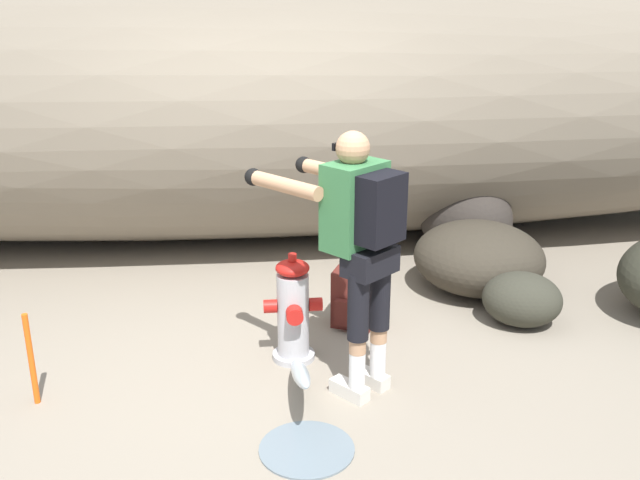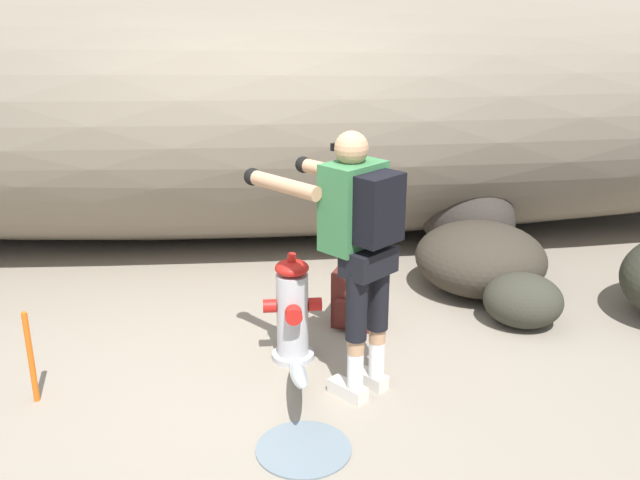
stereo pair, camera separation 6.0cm
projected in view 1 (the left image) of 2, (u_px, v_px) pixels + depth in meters
ground_plane at (273, 387)px, 4.63m from camera, size 56.00×56.00×0.04m
dirt_embankment at (256, 95)px, 7.11m from camera, size 17.46×3.20×2.79m
fire_hydrant at (293, 312)px, 4.84m from camera, size 0.40×0.34×0.77m
hydrant_water_jet at (302, 392)px, 4.23m from camera, size 0.53×1.17×0.45m
utility_worker at (357, 232)px, 4.25m from camera, size 0.92×0.99×1.65m
spare_backpack at (353, 299)px, 5.36m from camera, size 0.36×0.35×0.47m
boulder_mid at (465, 217)px, 6.68m from camera, size 1.14×1.19×0.78m
boulder_small at (479, 258)px, 5.95m from camera, size 1.43×1.40×0.59m
boulder_outlier at (522, 299)px, 5.39m from camera, size 0.74×0.69×0.41m
survey_stake at (31, 359)px, 4.33m from camera, size 0.04×0.04×0.60m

